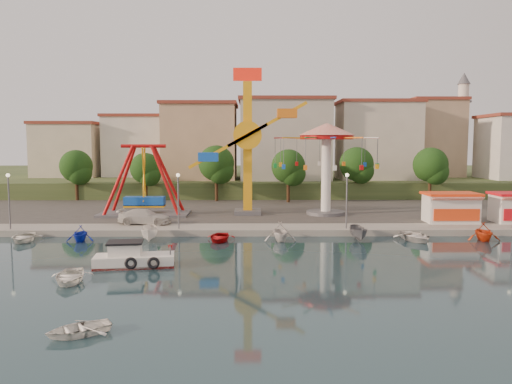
{
  "coord_description": "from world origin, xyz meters",
  "views": [
    {
      "loc": [
        -1.02,
        -34.01,
        8.65
      ],
      "look_at": [
        -0.62,
        14.0,
        4.0
      ],
      "focal_mm": 35.0,
      "sensor_mm": 36.0,
      "label": 1
    }
  ],
  "objects_px": {
    "wave_swinger": "(326,148)",
    "rowboat_a": "(70,276)",
    "van": "(145,217)",
    "cabin_motorboat": "(133,259)",
    "kamikaze_tower": "(252,147)",
    "pirate_ship_ride": "(144,182)"
  },
  "relations": [
    {
      "from": "wave_swinger",
      "to": "rowboat_a",
      "type": "bearing_deg",
      "value": -127.69
    },
    {
      "from": "van",
      "to": "cabin_motorboat",
      "type": "bearing_deg",
      "value": -167.76
    },
    {
      "from": "kamikaze_tower",
      "to": "rowboat_a",
      "type": "height_order",
      "value": "kamikaze_tower"
    },
    {
      "from": "kamikaze_tower",
      "to": "cabin_motorboat",
      "type": "height_order",
      "value": "kamikaze_tower"
    },
    {
      "from": "pirate_ship_ride",
      "to": "rowboat_a",
      "type": "bearing_deg",
      "value": -88.41
    },
    {
      "from": "kamikaze_tower",
      "to": "wave_swinger",
      "type": "distance_m",
      "value": 8.45
    },
    {
      "from": "pirate_ship_ride",
      "to": "rowboat_a",
      "type": "relative_size",
      "value": 2.74
    },
    {
      "from": "pirate_ship_ride",
      "to": "van",
      "type": "height_order",
      "value": "pirate_ship_ride"
    },
    {
      "from": "wave_swinger",
      "to": "van",
      "type": "distance_m",
      "value": 21.47
    },
    {
      "from": "rowboat_a",
      "to": "van",
      "type": "xyz_separation_m",
      "value": [
        0.64,
        19.03,
        0.98
      ]
    },
    {
      "from": "rowboat_a",
      "to": "kamikaze_tower",
      "type": "bearing_deg",
      "value": 55.54
    },
    {
      "from": "pirate_ship_ride",
      "to": "van",
      "type": "bearing_deg",
      "value": -78.12
    },
    {
      "from": "pirate_ship_ride",
      "to": "van",
      "type": "relative_size",
      "value": 1.92
    },
    {
      "from": "kamikaze_tower",
      "to": "wave_swinger",
      "type": "bearing_deg",
      "value": -1.38
    },
    {
      "from": "kamikaze_tower",
      "to": "rowboat_a",
      "type": "relative_size",
      "value": 4.52
    },
    {
      "from": "pirate_ship_ride",
      "to": "kamikaze_tower",
      "type": "distance_m",
      "value": 12.76
    },
    {
      "from": "kamikaze_tower",
      "to": "rowboat_a",
      "type": "distance_m",
      "value": 29.42
    },
    {
      "from": "cabin_motorboat",
      "to": "rowboat_a",
      "type": "relative_size",
      "value": 1.58
    },
    {
      "from": "pirate_ship_ride",
      "to": "kamikaze_tower",
      "type": "xyz_separation_m",
      "value": [
        12.13,
        0.47,
        3.94
      ]
    },
    {
      "from": "rowboat_a",
      "to": "van",
      "type": "bearing_deg",
      "value": 77.38
    },
    {
      "from": "wave_swinger",
      "to": "rowboat_a",
      "type": "relative_size",
      "value": 3.18
    },
    {
      "from": "kamikaze_tower",
      "to": "cabin_motorboat",
      "type": "distance_m",
      "value": 24.72
    }
  ]
}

